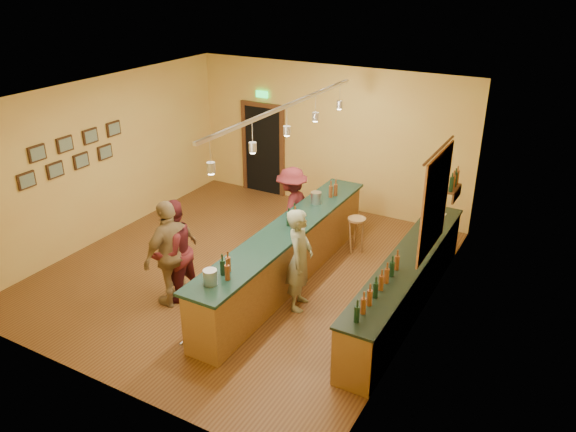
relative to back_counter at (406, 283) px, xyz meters
The scene contains 18 objects.
floor 3.01m from the back_counter, behind, with size 7.00×7.00×0.00m, color #5A3219.
ceiling 4.03m from the back_counter, behind, with size 6.50×7.00×0.02m, color silver.
wall_back 4.59m from the back_counter, 131.80° to the left, with size 6.50×0.02×3.20m, color #E3AF55.
wall_front 4.86m from the back_counter, 128.91° to the right, with size 6.50×0.02×3.20m, color #E3AF55.
wall_left 6.32m from the back_counter, behind, with size 0.02×7.00×3.20m, color #E3AF55.
wall_right 1.16m from the back_counter, 32.52° to the right, with size 0.02×7.00×3.20m, color #E3AF55.
doorway 5.75m from the back_counter, 144.79° to the left, with size 1.15×0.09×2.48m.
tapestry 1.41m from the back_counter, 40.29° to the left, with size 0.03×1.40×1.60m, color maroon.
bottle_shelf 2.10m from the back_counter, 83.32° to the left, with size 0.17×0.55×0.54m.
picture_grid 6.42m from the back_counter, behind, with size 0.06×2.20×0.70m, color #382111, non-canonical shape.
back_counter is the anchor object (origin of this frame).
tasting_bar 2.09m from the back_counter, behind, with size 0.74×5.10×1.38m.
pendant_track 3.25m from the back_counter, behind, with size 0.11×4.60×0.50m.
bartender 1.75m from the back_counter, 153.91° to the right, with size 0.63×0.41×1.72m, color gray.
customer_a 3.80m from the back_counter, 156.09° to the right, with size 0.86×0.67×1.76m, color #59191E.
customer_b 3.79m from the back_counter, 154.19° to the right, with size 1.06×0.44×1.81m, color #997A51.
customer_c 2.83m from the back_counter, 159.27° to the left, with size 1.08×0.62×1.67m, color #59191E.
bar_stool 2.07m from the back_counter, 135.23° to the left, with size 0.35×0.35×0.72m.
Camera 1 is at (5.08, -7.48, 5.16)m, focal length 35.00 mm.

